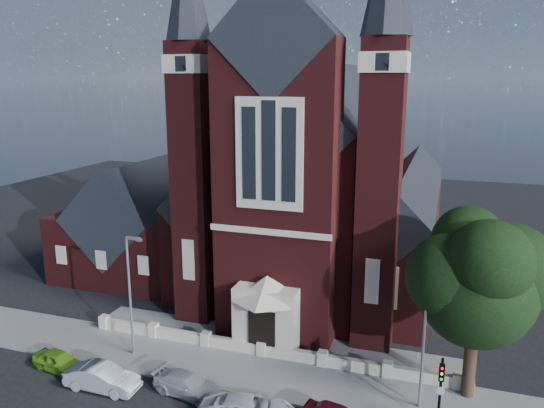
{
  "coord_description": "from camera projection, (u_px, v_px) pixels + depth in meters",
  "views": [
    {
      "loc": [
        10.52,
        -22.83,
        17.58
      ],
      "look_at": [
        -1.17,
        12.0,
        8.84
      ],
      "focal_mm": 35.0,
      "sensor_mm": 36.0,
      "label": 1
    }
  ],
  "objects": [
    {
      "name": "street_lamp_right",
      "position": [
        426.0,
        331.0,
        27.89
      ],
      "size": [
        1.16,
        0.22,
        8.09
      ],
      "color": "gray",
      "rests_on": "ground"
    },
    {
      "name": "car_silver_a",
      "position": [
        102.0,
        378.0,
        30.58
      ],
      "size": [
        4.46,
        1.6,
        1.46
      ],
      "primitive_type": "imported",
      "rotation": [
        0.0,
        0.0,
        1.58
      ],
      "color": "#B0B3B8",
      "rests_on": "ground"
    },
    {
      "name": "forecourt_paving",
      "position": [
        272.0,
        342.0,
        36.22
      ],
      "size": [
        26.0,
        3.0,
        0.14
      ],
      "primitive_type": "cube",
      "color": "slate",
      "rests_on": "ground"
    },
    {
      "name": "street_lamp_left",
      "position": [
        131.0,
        289.0,
        33.45
      ],
      "size": [
        1.16,
        0.22,
        8.09
      ],
      "color": "gray",
      "rests_on": "ground"
    },
    {
      "name": "street_tree",
      "position": [
        480.0,
        283.0,
        28.14
      ],
      "size": [
        6.4,
        6.6,
        10.7
      ],
      "color": "black",
      "rests_on": "ground"
    },
    {
      "name": "car_lime_van",
      "position": [
        59.0,
        361.0,
        32.63
      ],
      "size": [
        3.8,
        2.04,
        1.23
      ],
      "primitive_type": "imported",
      "rotation": [
        0.0,
        0.0,
        1.4
      ],
      "color": "#68AE22",
      "rests_on": "ground"
    },
    {
      "name": "forecourt_wall",
      "position": [
        262.0,
        356.0,
        34.38
      ],
      "size": [
        24.0,
        0.4,
        0.9
      ],
      "primitive_type": "cube",
      "color": "beige",
      "rests_on": "ground"
    },
    {
      "name": "parish_hall",
      "position": [
        141.0,
        229.0,
        49.01
      ],
      "size": [
        12.0,
        12.2,
        10.24
      ],
      "color": "#481314",
      "rests_on": "ground"
    },
    {
      "name": "traffic_signal",
      "position": [
        441.0,
        385.0,
        26.62
      ],
      "size": [
        0.28,
        0.42,
        4.0
      ],
      "color": "black",
      "rests_on": "ground"
    },
    {
      "name": "ground",
      "position": [
        298.0,
        305.0,
        42.22
      ],
      "size": [
        120.0,
        120.0,
        0.0
      ],
      "primitive_type": "plane",
      "color": "black",
      "rests_on": "ground"
    },
    {
      "name": "car_silver_b",
      "position": [
        188.0,
        385.0,
        30.11
      ],
      "size": [
        4.44,
        2.38,
        1.23
      ],
      "primitive_type": "imported",
      "rotation": [
        0.0,
        0.0,
        1.41
      ],
      "color": "#B6B8BF",
      "rests_on": "ground"
    },
    {
      "name": "church",
      "position": [
        323.0,
        185.0,
        47.65
      ],
      "size": [
        20.01,
        34.9,
        29.2
      ],
      "color": "#481314",
      "rests_on": "ground"
    },
    {
      "name": "pavement_strip",
      "position": [
        251.0,
        372.0,
        32.53
      ],
      "size": [
        60.0,
        5.0,
        0.12
      ],
      "primitive_type": "cube",
      "color": "slate",
      "rests_on": "ground"
    }
  ]
}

